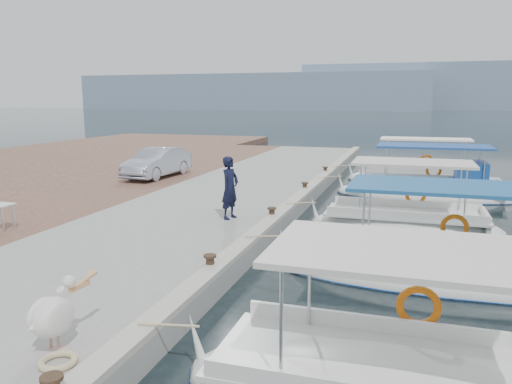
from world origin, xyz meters
TOP-DOWN VIEW (x-y plane):
  - ground at (0.00, 0.00)m, footprint 400.00×400.00m
  - concrete_quay at (-3.00, 5.00)m, footprint 6.00×40.00m
  - quay_curb at (-0.22, 5.00)m, footprint 0.44×40.00m
  - cobblestone_strip at (-8.00, 5.00)m, footprint 4.00×40.00m
  - distant_hills at (29.61, 201.49)m, footprint 330.00×60.00m
  - fishing_caique_b at (4.50, -1.29)m, footprint 7.83×2.44m
  - fishing_caique_c at (3.60, 3.04)m, footprint 6.02×2.21m
  - fishing_caique_d at (4.50, 9.14)m, footprint 7.61×2.55m
  - fishing_caique_e at (4.17, 13.01)m, footprint 7.16×1.98m
  - mooring_bollards at (-0.35, 1.50)m, footprint 0.28×20.28m
  - pelican at (-1.19, -7.39)m, footprint 0.54×1.32m
  - fisherman at (-1.55, 1.03)m, footprint 0.62×0.79m
  - parked_car at (-7.73, 7.89)m, footprint 1.73×4.26m
  - folding_table at (-7.21, -2.12)m, footprint 0.55×0.55m
  - rope_coil at (-0.85, -7.78)m, footprint 0.54×0.54m

SIDE VIEW (x-z plane):
  - ground at x=0.00m, z-range 0.00..0.00m
  - fishing_caique_b at x=4.50m, z-range -1.29..1.54m
  - fishing_caique_e at x=4.17m, z-range -1.29..1.54m
  - fishing_caique_c at x=3.60m, z-range -1.29..1.54m
  - fishing_caique_d at x=4.50m, z-range -1.23..1.60m
  - concrete_quay at x=-3.00m, z-range 0.00..0.50m
  - cobblestone_strip at x=-8.00m, z-range 0.00..0.50m
  - rope_coil at x=-0.85m, z-range 0.50..0.60m
  - quay_curb at x=-0.22m, z-range 0.50..0.62m
  - mooring_bollards at x=-0.35m, z-range 0.53..0.86m
  - folding_table at x=-7.21m, z-range 0.66..1.39m
  - pelican at x=-1.19m, z-range 0.52..1.53m
  - parked_car at x=-7.73m, z-range 0.50..1.87m
  - fisherman at x=-1.55m, z-range 0.50..2.42m
  - distant_hills at x=29.61m, z-range -1.39..16.61m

